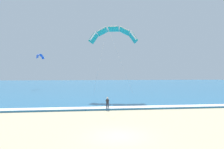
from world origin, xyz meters
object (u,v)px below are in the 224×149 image
Objects in this scene: surfboard at (107,110)px; kite_distant at (40,56)px; kite_primary at (113,33)px; kitesurfer at (107,103)px.

kite_distant is (-17.16, 38.02, 10.36)m from surfboard.
surfboard is at bearing -65.71° from kite_distant.
surfboard is 0.32× the size of kite_distant.
kite_primary reaches higher than kite_distant.
kitesurfer is at bearing -101.97° from kite_primary.
kitesurfer reaches higher than surfboard.
kite_primary is at bearing -56.04° from kite_distant.
kitesurfer is 0.14× the size of kite_primary.
surfboard is at bearing -91.40° from kitesurfer.
surfboard is 15.53m from kite_primary.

